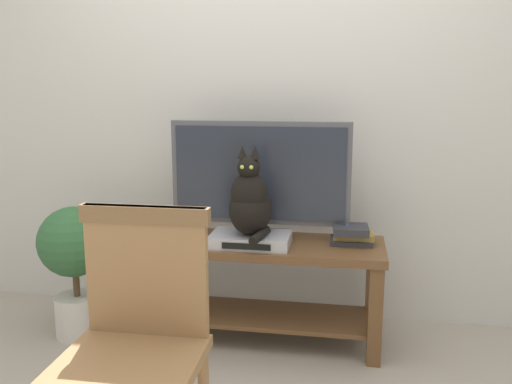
# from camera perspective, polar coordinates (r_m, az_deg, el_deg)

# --- Properties ---
(back_wall) EXTENTS (7.00, 0.12, 2.80)m
(back_wall) POSITION_cam_1_polar(r_m,az_deg,el_deg) (3.24, 1.37, 11.54)
(back_wall) COLOR beige
(back_wall) RESTS_ON ground
(tv_stand) EXTENTS (1.34, 0.46, 0.56)m
(tv_stand) POSITION_cam_1_polar(r_m,az_deg,el_deg) (2.96, 0.16, -8.45)
(tv_stand) COLOR brown
(tv_stand) RESTS_ON ground
(tv) EXTENTS (0.97, 0.20, 0.64)m
(tv) POSITION_cam_1_polar(r_m,az_deg,el_deg) (2.91, 0.44, 1.61)
(tv) COLOR #4C4C51
(tv) RESTS_ON tv_stand
(media_box) EXTENTS (0.41, 0.25, 0.06)m
(media_box) POSITION_cam_1_polar(r_m,az_deg,el_deg) (2.83, -0.58, -5.03)
(media_box) COLOR #ADADB2
(media_box) RESTS_ON tv_stand
(cat) EXTENTS (0.22, 0.36, 0.46)m
(cat) POSITION_cam_1_polar(r_m,az_deg,el_deg) (2.77, -0.62, -1.08)
(cat) COLOR black
(cat) RESTS_ON media_box
(wooden_chair) EXTENTS (0.46, 0.46, 0.98)m
(wooden_chair) POSITION_cam_1_polar(r_m,az_deg,el_deg) (1.89, -12.53, -14.20)
(wooden_chair) COLOR olive
(wooden_chair) RESTS_ON ground
(book_stack) EXTENTS (0.23, 0.19, 0.10)m
(book_stack) POSITION_cam_1_polar(r_m,az_deg,el_deg) (2.90, 10.04, -4.45)
(book_stack) COLOR #2D2D33
(book_stack) RESTS_ON tv_stand
(potted_plant) EXTENTS (0.38, 0.38, 0.74)m
(potted_plant) POSITION_cam_1_polar(r_m,az_deg,el_deg) (3.14, -18.55, -6.56)
(potted_plant) COLOR beige
(potted_plant) RESTS_ON ground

